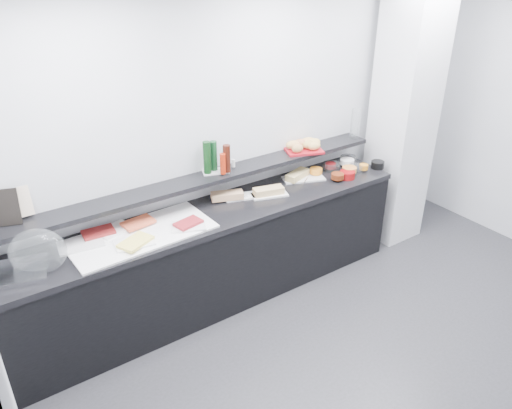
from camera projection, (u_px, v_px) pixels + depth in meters
ground at (416, 382)px, 3.71m from camera, size 5.00×5.00×0.00m
back_wall at (263, 135)px, 4.55m from camera, size 5.00×0.02×2.70m
column at (404, 116)px, 5.04m from camera, size 0.50×0.50×2.70m
buffet_cabinet at (217, 259)px, 4.41m from camera, size 3.60×0.60×0.85m
counter_top at (215, 214)px, 4.20m from camera, size 3.62×0.62×0.05m
wall_shelf at (203, 179)px, 4.21m from camera, size 3.60×0.25×0.04m
cloche_base at (10, 274)px, 3.36m from camera, size 0.55×0.44×0.04m
cloche_dome at (38, 252)px, 3.41m from camera, size 0.46×0.39×0.34m
linen_runner at (141, 234)px, 3.84m from camera, size 1.13×0.57×0.01m
platter_meat_a at (81, 244)px, 3.69m from camera, size 0.34×0.25×0.01m
food_meat_a at (98, 232)px, 3.81m from camera, size 0.25×0.17×0.02m
platter_salmon at (114, 230)px, 3.87m from camera, size 0.31×0.25×0.01m
food_salmon at (138, 223)px, 3.94m from camera, size 0.26×0.18×0.02m
platter_cheese at (134, 243)px, 3.71m from camera, size 0.31×0.23×0.01m
food_cheese at (136, 242)px, 3.68m from camera, size 0.29×0.25×0.02m
platter_meat_b at (189, 226)px, 3.92m from camera, size 0.31×0.26×0.01m
food_meat_b at (188, 223)px, 3.93m from camera, size 0.23×0.17×0.02m
sandwich_plate_left at (243, 196)px, 4.42m from camera, size 0.35×0.23×0.01m
sandwich_food_left at (227, 196)px, 4.35m from camera, size 0.30×0.20×0.06m
tongs_left at (240, 198)px, 4.37m from camera, size 0.16×0.02×0.01m
sandwich_plate_mid at (269, 195)px, 4.45m from camera, size 0.35×0.23×0.01m
sandwich_food_mid at (269, 191)px, 4.43m from camera, size 0.29×0.17×0.06m
tongs_mid at (280, 192)px, 4.48m from camera, size 0.15×0.07×0.01m
sandwich_plate_right at (303, 179)px, 4.75m from camera, size 0.43×0.30×0.01m
sandwich_food_right at (297, 175)px, 4.74m from camera, size 0.29×0.19×0.06m
tongs_right at (305, 181)px, 4.67m from camera, size 0.14×0.10×0.01m
bowl_glass_fruit at (331, 166)px, 4.94m from camera, size 0.19×0.19×0.07m
fill_glass_fruit at (316, 171)px, 4.82m from camera, size 0.13×0.13×0.05m
bowl_black_jam at (346, 163)px, 5.03m from camera, size 0.13×0.13×0.07m
fill_black_jam at (330, 166)px, 4.93m from camera, size 0.13×0.13×0.05m
bowl_glass_cream at (348, 160)px, 5.10m from camera, size 0.18×0.18×0.07m
fill_glass_cream at (347, 162)px, 5.02m from camera, size 0.14×0.14×0.05m
bowl_red_jam at (347, 175)px, 4.77m from camera, size 0.19×0.19×0.07m
fill_red_jam at (337, 176)px, 4.71m from camera, size 0.14×0.14×0.05m
bowl_glass_salmon at (356, 169)px, 4.89m from camera, size 0.18×0.18×0.07m
fill_glass_salmon at (349, 170)px, 4.84m from camera, size 0.15×0.15×0.05m
bowl_black_fruit at (378, 165)px, 4.98m from camera, size 0.17×0.17×0.07m
fill_black_fruit at (364, 167)px, 4.90m from camera, size 0.09×0.09×0.05m
framed_print at (1, 208)px, 3.43m from camera, size 0.25×0.14×0.26m
print_art at (17, 203)px, 3.50m from camera, size 0.20×0.05×0.22m
condiment_tray at (215, 171)px, 4.29m from camera, size 0.25×0.20×0.01m
bottle_green_a at (214, 156)px, 4.25m from camera, size 0.07×0.07×0.26m
bottle_brown at (227, 159)px, 4.22m from camera, size 0.06×0.06×0.24m
bottle_green_b at (207, 158)px, 4.18m from camera, size 0.09×0.09×0.28m
bottle_hot at (223, 164)px, 4.19m from camera, size 0.06×0.06×0.18m
shaker_salt at (233, 163)px, 4.35m from camera, size 0.04×0.04×0.07m
shaker_pepper at (227, 165)px, 4.30m from camera, size 0.04×0.04×0.07m
bread_tray at (304, 150)px, 4.72m from camera, size 0.40×0.34×0.02m
bread_roll_nw at (293, 145)px, 4.70m from camera, size 0.16×0.12×0.08m
bread_roll_n at (293, 145)px, 4.70m from camera, size 0.15×0.12×0.08m
bread_roll_ne at (308, 142)px, 4.78m from camera, size 0.17×0.13×0.08m
bread_roll_sw at (297, 148)px, 4.62m from camera, size 0.13×0.09×0.08m
bread_roll_s at (314, 146)px, 4.68m from camera, size 0.14×0.11×0.08m
bread_roll_se at (314, 143)px, 4.75m from camera, size 0.18×0.14×0.08m
bread_roll_midw at (309, 145)px, 4.71m from camera, size 0.15×0.12×0.08m
bread_roll_mide at (300, 143)px, 4.74m from camera, size 0.16×0.11×0.08m
carafe at (355, 124)px, 4.97m from camera, size 0.09×0.09×0.30m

